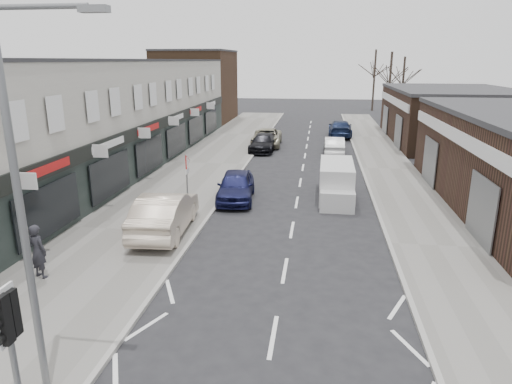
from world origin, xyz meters
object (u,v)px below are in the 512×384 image
(warning_sign, at_px, (187,166))
(parked_car_left_b, at_px, (263,143))
(traffic_light, at_px, (8,329))
(parked_car_right_b, at_px, (334,145))
(parked_car_right_a, at_px, (334,146))
(parked_car_right_c, at_px, (340,128))
(street_lamp, at_px, (26,192))
(white_van, at_px, (336,182))
(sedan_on_pavement, at_px, (165,213))
(parked_car_left_a, at_px, (236,186))
(pedestrian, at_px, (38,251))
(parked_car_left_c, at_px, (267,138))

(warning_sign, height_order, parked_car_left_b, warning_sign)
(traffic_light, relative_size, parked_car_right_b, 0.81)
(parked_car_right_b, bearing_deg, parked_car_right_a, 89.44)
(parked_car_right_b, xyz_separation_m, parked_car_right_c, (0.79, 8.12, 0.13))
(parked_car_right_b, height_order, parked_car_right_c, parked_car_right_c)
(street_lamp, distance_m, white_van, 17.48)
(sedan_on_pavement, height_order, parked_car_right_b, sedan_on_pavement)
(parked_car_left_a, height_order, parked_car_right_b, parked_car_left_a)
(parked_car_left_a, bearing_deg, parked_car_right_c, 68.76)
(pedestrian, bearing_deg, parked_car_right_b, -94.09)
(traffic_light, relative_size, parked_car_right_c, 0.58)
(warning_sign, xyz_separation_m, pedestrian, (-2.81, -7.84, -1.16))
(white_van, bearing_deg, parked_car_right_c, 87.98)
(street_lamp, xyz_separation_m, parked_car_right_c, (7.52, 36.46, -3.84))
(sedan_on_pavement, bearing_deg, street_lamp, 90.31)
(sedan_on_pavement, xyz_separation_m, parked_car_right_c, (8.19, 26.96, -0.19))
(parked_car_left_b, bearing_deg, sedan_on_pavement, -93.90)
(pedestrian, xyz_separation_m, parked_car_left_a, (4.79, 9.81, -0.27))
(street_lamp, height_order, warning_sign, street_lamp)
(warning_sign, xyz_separation_m, white_van, (7.16, 2.98, -1.31))
(parked_car_left_b, distance_m, parked_car_right_b, 5.60)
(parked_car_right_b, distance_m, parked_car_right_c, 8.15)
(warning_sign, height_order, parked_car_right_a, warning_sign)
(parked_car_right_b, bearing_deg, parked_car_left_c, -22.34)
(parked_car_left_c, relative_size, parked_car_right_a, 1.23)
(parked_car_left_c, bearing_deg, street_lamp, -94.34)
(traffic_light, distance_m, parked_car_right_c, 38.42)
(parked_car_left_c, bearing_deg, parked_car_right_a, -30.46)
(white_van, xyz_separation_m, parked_car_left_a, (-5.18, -1.00, -0.13))
(parked_car_right_b, bearing_deg, parked_car_left_a, 67.82)
(parked_car_left_a, distance_m, parked_car_right_b, 14.59)
(sedan_on_pavement, xyz_separation_m, parked_car_right_a, (7.40, 18.07, -0.28))
(parked_car_left_b, xyz_separation_m, parked_car_right_a, (5.60, -0.69, 0.02))
(parked_car_left_a, xyz_separation_m, parked_car_left_b, (-0.22, 13.48, -0.09))
(parked_car_right_a, height_order, parked_car_right_b, parked_car_right_a)
(street_lamp, bearing_deg, parked_car_right_a, 76.29)
(parked_car_right_a, relative_size, parked_car_right_c, 0.79)
(parked_car_right_c, bearing_deg, white_van, 88.50)
(parked_car_left_b, height_order, parked_car_left_c, parked_car_left_c)
(pedestrian, xyz_separation_m, parked_car_left_b, (4.57, 23.30, -0.36))
(street_lamp, relative_size, white_van, 1.64)
(traffic_light, height_order, parked_car_right_b, traffic_light)
(parked_car_left_b, relative_size, parked_car_left_c, 0.90)
(parked_car_left_c, relative_size, parked_car_right_c, 0.97)
(sedan_on_pavement, bearing_deg, traffic_light, 90.52)
(street_lamp, relative_size, pedestrian, 4.35)
(parked_car_left_a, bearing_deg, traffic_light, -99.74)
(sedan_on_pavement, bearing_deg, parked_car_right_b, -115.19)
(street_lamp, bearing_deg, parked_car_right_c, 78.35)
(warning_sign, relative_size, parked_car_right_c, 0.50)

